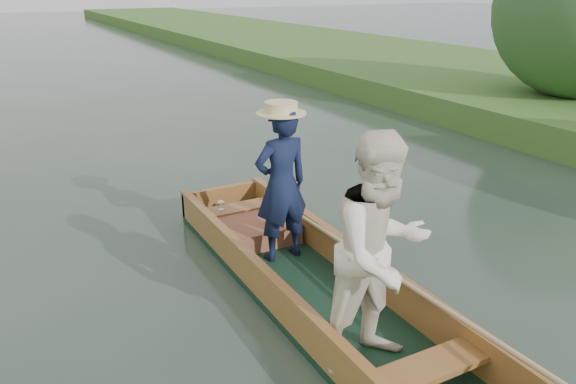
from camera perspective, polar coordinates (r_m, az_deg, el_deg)
name	(u,v)px	position (r m, az deg, el deg)	size (l,w,h in m)	color
ground	(316,300)	(5.67, 2.91, -10.94)	(120.00, 120.00, 0.00)	#283D30
punt	(329,247)	(5.12, 4.22, -5.64)	(1.16, 5.04, 1.99)	black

